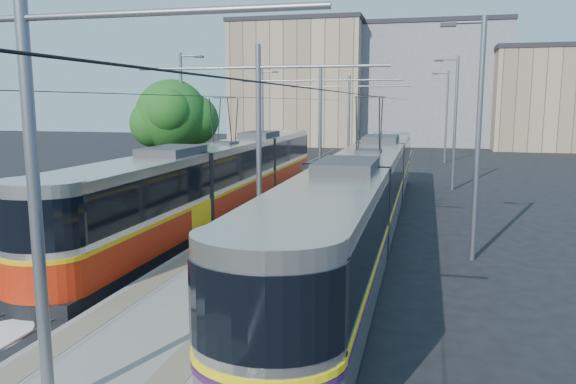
# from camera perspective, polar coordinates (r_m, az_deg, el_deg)

# --- Properties ---
(ground) EXTENTS (160.00, 160.00, 0.00)m
(ground) POSITION_cam_1_polar(r_m,az_deg,el_deg) (13.81, -12.75, -13.60)
(ground) COLOR black
(ground) RESTS_ON ground
(platform) EXTENTS (4.00, 50.00, 0.30)m
(platform) POSITION_cam_1_polar(r_m,az_deg,el_deg) (29.40, 2.14, -0.97)
(platform) COLOR gray
(platform) RESTS_ON ground
(tactile_strip_left) EXTENTS (0.70, 50.00, 0.01)m
(tactile_strip_left) POSITION_cam_1_polar(r_m,az_deg,el_deg) (29.69, -0.59, -0.56)
(tactile_strip_left) COLOR gray
(tactile_strip_left) RESTS_ON platform
(tactile_strip_right) EXTENTS (0.70, 50.00, 0.01)m
(tactile_strip_right) POSITION_cam_1_polar(r_m,az_deg,el_deg) (29.12, 4.94, -0.79)
(tactile_strip_right) COLOR gray
(tactile_strip_right) RESTS_ON platform
(rails) EXTENTS (8.71, 70.00, 0.03)m
(rails) POSITION_cam_1_polar(r_m,az_deg,el_deg) (29.42, 2.14, -1.23)
(rails) COLOR gray
(rails) RESTS_ON ground
(tram_left) EXTENTS (2.43, 28.96, 5.50)m
(tram_left) POSITION_cam_1_polar(r_m,az_deg,el_deg) (27.50, -6.39, 1.56)
(tram_left) COLOR black
(tram_left) RESTS_ON ground
(tram_right) EXTENTS (2.43, 31.74, 5.50)m
(tram_right) POSITION_cam_1_polar(r_m,az_deg,el_deg) (23.10, 8.10, 0.47)
(tram_right) COLOR black
(tram_right) RESTS_ON ground
(catenary) EXTENTS (9.20, 70.00, 7.00)m
(catenary) POSITION_cam_1_polar(r_m,az_deg,el_deg) (26.18, 0.93, 7.43)
(catenary) COLOR slate
(catenary) RESTS_ON platform
(street_lamps) EXTENTS (15.18, 38.22, 8.00)m
(street_lamps) POSITION_cam_1_polar(r_m,az_deg,el_deg) (32.89, 3.61, 7.15)
(street_lamps) COLOR slate
(street_lamps) RESTS_ON ground
(shelter) EXTENTS (0.86, 1.11, 2.17)m
(shelter) POSITION_cam_1_polar(r_m,az_deg,el_deg) (26.80, 2.43, 0.84)
(shelter) COLOR black
(shelter) RESTS_ON platform
(tree) EXTENTS (4.54, 4.19, 6.59)m
(tree) POSITION_cam_1_polar(r_m,az_deg,el_deg) (32.98, -11.15, 7.48)
(tree) COLOR #382314
(tree) RESTS_ON ground
(building_left) EXTENTS (16.32, 12.24, 15.33)m
(building_left) POSITION_cam_1_polar(r_m,az_deg,el_deg) (73.13, 1.33, 10.95)
(building_left) COLOR tan
(building_left) RESTS_ON ground
(building_centre) EXTENTS (18.36, 14.28, 14.93)m
(building_centre) POSITION_cam_1_polar(r_m,az_deg,el_deg) (75.38, 14.18, 10.47)
(building_centre) COLOR gray
(building_centre) RESTS_ON ground
(building_right) EXTENTS (14.28, 10.20, 11.46)m
(building_right) POSITION_cam_1_polar(r_m,az_deg,el_deg) (70.78, 25.67, 8.56)
(building_right) COLOR tan
(building_right) RESTS_ON ground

